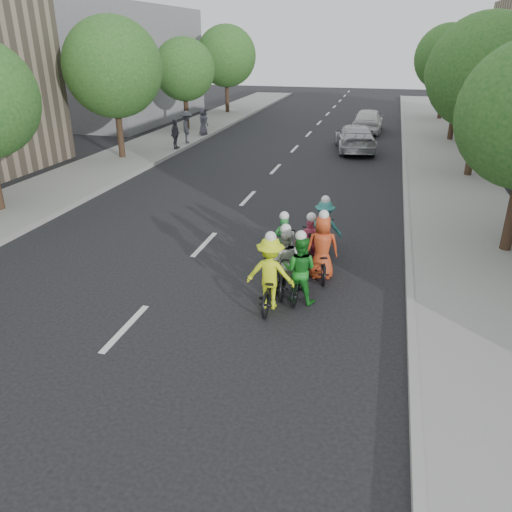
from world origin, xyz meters
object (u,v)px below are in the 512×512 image
at_px(cyclist_5, 324,231).
at_px(cyclist_6, 300,274).
at_px(cyclist_2, 271,279).
at_px(cyclist_3, 322,254).
at_px(cyclist_4, 310,247).
at_px(spectator_0, 187,127).
at_px(cyclist_1, 284,246).
at_px(spectator_2, 203,122).
at_px(follow_car_trail, 368,120).
at_px(spectator_1, 175,134).
at_px(cyclist_0, 285,267).
at_px(follow_car_lead, 355,138).

bearing_deg(cyclist_5, cyclist_6, 85.37).
distance_m(cyclist_2, cyclist_3, 2.10).
relative_size(cyclist_4, spectator_0, 1.04).
xyz_separation_m(cyclist_1, spectator_2, (-8.97, 17.90, 0.44)).
relative_size(follow_car_trail, spectator_2, 2.74).
height_order(spectator_0, spectator_1, spectator_0).
bearing_deg(cyclist_4, cyclist_2, 71.77).
xyz_separation_m(cyclist_0, cyclist_4, (0.40, 1.42, -0.00)).
relative_size(cyclist_4, follow_car_lead, 0.38).
xyz_separation_m(cyclist_1, cyclist_4, (0.74, -0.06, 0.06)).
height_order(cyclist_4, spectator_1, spectator_1).
xyz_separation_m(cyclist_1, cyclist_6, (0.78, -1.93, 0.12)).
distance_m(cyclist_4, follow_car_trail, 22.69).
relative_size(cyclist_2, follow_car_trail, 0.41).
bearing_deg(follow_car_lead, cyclist_5, 81.30).
relative_size(cyclist_3, cyclist_5, 1.07).
xyz_separation_m(cyclist_0, cyclist_5, (0.61, 2.65, 0.05)).
relative_size(cyclist_0, cyclist_5, 1.10).
relative_size(cyclist_1, spectator_0, 0.89).
distance_m(cyclist_1, spectator_1, 16.17).
bearing_deg(spectator_1, cyclist_1, -146.42).
xyz_separation_m(follow_car_trail, spectator_1, (-10.02, -9.18, 0.16)).
xyz_separation_m(cyclist_4, follow_car_trail, (0.31, 22.69, 0.17)).
height_order(follow_car_trail, spectator_0, spectator_0).
bearing_deg(spectator_0, spectator_1, 156.84).
height_order(cyclist_2, spectator_2, cyclist_2).
bearing_deg(follow_car_trail, cyclist_5, 90.81).
height_order(cyclist_4, follow_car_lead, cyclist_4).
relative_size(cyclist_2, cyclist_3, 1.01).
distance_m(cyclist_0, cyclist_6, 0.64).
bearing_deg(cyclist_1, spectator_2, -61.37).
distance_m(cyclist_2, follow_car_lead, 18.58).
height_order(cyclist_0, spectator_0, spectator_0).
xyz_separation_m(cyclist_0, follow_car_trail, (0.71, 24.11, 0.16)).
height_order(cyclist_2, cyclist_4, cyclist_2).
height_order(cyclist_2, spectator_0, spectator_0).
bearing_deg(cyclist_1, cyclist_4, 177.67).
relative_size(cyclist_1, cyclist_4, 0.86).
distance_m(cyclist_2, cyclist_4, 2.39).
bearing_deg(cyclist_6, spectator_0, -55.54).
bearing_deg(follow_car_trail, cyclist_6, 90.47).
bearing_deg(spectator_2, cyclist_6, -146.17).
distance_m(cyclist_6, follow_car_lead, 18.14).
xyz_separation_m(cyclist_1, cyclist_2, (0.17, -2.37, 0.13)).
distance_m(cyclist_0, spectator_1, 17.59).
distance_m(cyclist_1, cyclist_3, 1.22).
relative_size(cyclist_5, follow_car_trail, 0.38).
xyz_separation_m(follow_car_lead, spectator_2, (-9.65, 1.70, 0.27)).
height_order(cyclist_5, follow_car_lead, cyclist_5).
bearing_deg(cyclist_5, cyclist_0, 75.52).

